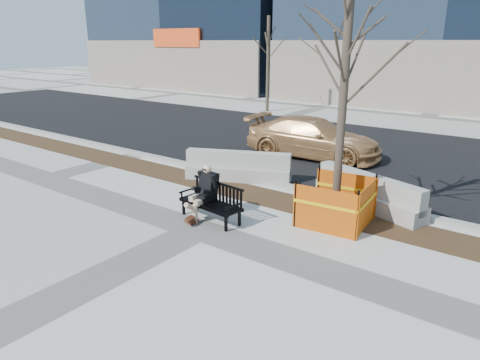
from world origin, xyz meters
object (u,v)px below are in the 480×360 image
object	(u,v)px
sedan	(312,157)
jersey_barrier_right	(367,208)
bench	(211,220)
seated_man	(206,217)
tree_fence	(334,222)
jersey_barrier_left	(238,180)

from	to	relation	value
sedan	jersey_barrier_right	world-z (taller)	sedan
bench	seated_man	xyz separation A→B (m)	(-0.22, 0.07, 0.00)
seated_man	tree_fence	distance (m)	2.99
sedan	jersey_barrier_right	distance (m)	5.05
bench	seated_man	size ratio (longest dim) A/B	1.30
bench	jersey_barrier_right	world-z (taller)	bench
bench	jersey_barrier_right	distance (m)	3.92
seated_man	sedan	size ratio (longest dim) A/B	0.26
sedan	jersey_barrier_left	size ratio (longest dim) A/B	1.54
seated_man	jersey_barrier_left	distance (m)	2.92
seated_man	jersey_barrier_left	size ratio (longest dim) A/B	0.41
tree_fence	sedan	distance (m)	5.96
seated_man	jersey_barrier_left	bearing A→B (deg)	118.12
bench	seated_man	distance (m)	0.23
tree_fence	jersey_barrier_left	bearing A→B (deg)	161.58
sedan	jersey_barrier_right	size ratio (longest dim) A/B	1.58
seated_man	sedan	xyz separation A→B (m)	(-0.61, 6.52, 0.00)
jersey_barrier_left	jersey_barrier_right	size ratio (longest dim) A/B	1.02
seated_man	jersey_barrier_right	distance (m)	4.02
tree_fence	jersey_barrier_right	distance (m)	1.37
tree_fence	jersey_barrier_left	distance (m)	3.87
sedan	seated_man	bearing A→B (deg)	179.44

